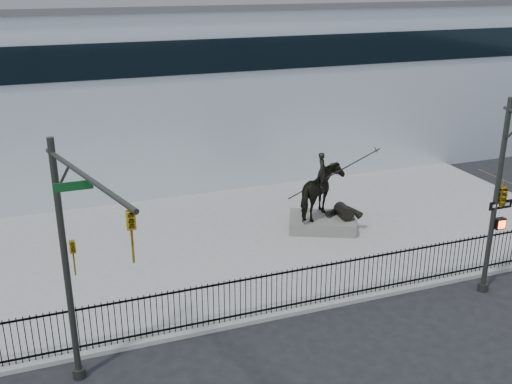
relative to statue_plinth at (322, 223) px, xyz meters
name	(u,v)px	position (x,y,z in m)	size (l,w,h in m)	color
ground	(308,332)	(-3.91, -6.91, -0.42)	(120.00, 120.00, 0.00)	black
plaza	(237,242)	(-3.91, 0.09, -0.34)	(30.00, 12.00, 0.15)	gray
building	(165,85)	(-3.91, 13.09, 4.08)	(44.00, 14.00, 9.00)	silver
picket_fence	(292,289)	(-3.91, -5.66, 0.49)	(22.10, 0.10, 1.50)	black
statue_plinth	(322,223)	(0.00, 0.00, 0.00)	(2.84, 1.95, 0.53)	#5E5C56
equestrian_statue	(324,193)	(0.05, -0.02, 1.38)	(3.32, 2.84, 3.08)	black
traffic_signal_left	(76,260)	(-10.66, -7.53, 3.61)	(1.52, 4.84, 7.00)	#282A25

